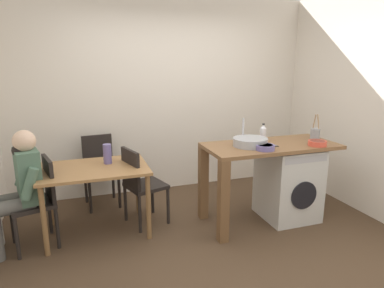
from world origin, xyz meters
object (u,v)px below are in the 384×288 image
(mixing_bowl, at_px, (265,147))
(seated_person, at_px, (19,185))
(utensil_crock, at_px, (315,133))
(chair_opposite, at_px, (140,182))
(dining_table, at_px, (95,176))
(vase, at_px, (107,154))
(washing_machine, at_px, (288,183))
(chair_spare_by_wall, at_px, (100,166))
(bottle_tall_green, at_px, (263,133))
(colander, at_px, (317,143))
(chair_person_seat, at_px, (39,197))

(mixing_bowl, bearing_deg, seated_person, 170.19)
(seated_person, height_order, utensil_crock, utensil_crock)
(utensil_crock, bearing_deg, chair_opposite, 171.22)
(dining_table, distance_m, vase, 0.27)
(chair_opposite, distance_m, washing_machine, 1.74)
(vase, bearing_deg, mixing_bowl, -22.24)
(chair_spare_by_wall, bearing_deg, bottle_tall_green, 146.73)
(utensil_crock, bearing_deg, colander, -123.70)
(chair_opposite, height_order, chair_spare_by_wall, same)
(chair_person_seat, bearing_deg, utensil_crock, -108.65)
(seated_person, xyz_separation_m, washing_machine, (2.88, -0.22, -0.24))
(chair_opposite, bearing_deg, colander, 55.31)
(mixing_bowl, bearing_deg, colander, -1.78)
(dining_table, bearing_deg, chair_person_seat, -171.59)
(chair_spare_by_wall, distance_m, utensil_crock, 2.71)
(mixing_bowl, relative_size, utensil_crock, 0.67)
(seated_person, height_order, colander, seated_person)
(chair_spare_by_wall, bearing_deg, utensil_crock, 150.16)
(chair_opposite, bearing_deg, chair_spare_by_wall, -169.90)
(chair_spare_by_wall, bearing_deg, mixing_bowl, 134.67)
(bottle_tall_green, distance_m, vase, 1.79)
(seated_person, xyz_separation_m, colander, (3.07, -0.44, 0.28))
(washing_machine, bearing_deg, chair_person_seat, 174.50)
(dining_table, relative_size, mixing_bowl, 5.44)
(dining_table, bearing_deg, mixing_bowl, -17.48)
(chair_spare_by_wall, distance_m, bottle_tall_green, 2.11)
(chair_person_seat, xyz_separation_m, utensil_crock, (3.09, -0.21, 0.48))
(seated_person, bearing_deg, colander, -112.91)
(colander, bearing_deg, bottle_tall_green, 137.48)
(seated_person, xyz_separation_m, utensil_crock, (3.25, -0.17, 0.32))
(chair_person_seat, relative_size, utensil_crock, 3.00)
(chair_person_seat, height_order, utensil_crock, utensil_crock)
(mixing_bowl, height_order, utensil_crock, utensil_crock)
(chair_opposite, relative_size, washing_machine, 1.05)
(dining_table, relative_size, vase, 5.11)
(dining_table, height_order, washing_machine, washing_machine)
(chair_spare_by_wall, xyz_separation_m, seated_person, (-0.80, -0.90, 0.16))
(chair_opposite, height_order, washing_machine, chair_opposite)
(mixing_bowl, height_order, vase, mixing_bowl)
(bottle_tall_green, bearing_deg, utensil_crock, -12.48)
(seated_person, bearing_deg, washing_machine, -109.16)
(bottle_tall_green, relative_size, utensil_crock, 0.68)
(vase, bearing_deg, seated_person, -165.42)
(dining_table, xyz_separation_m, seated_person, (-0.70, -0.12, 0.03))
(chair_opposite, distance_m, chair_spare_by_wall, 0.84)
(chair_person_seat, distance_m, vase, 0.80)
(chair_person_seat, distance_m, washing_machine, 2.74)
(chair_spare_by_wall, relative_size, colander, 4.50)
(seated_person, relative_size, colander, 6.00)
(bottle_tall_green, relative_size, vase, 0.95)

